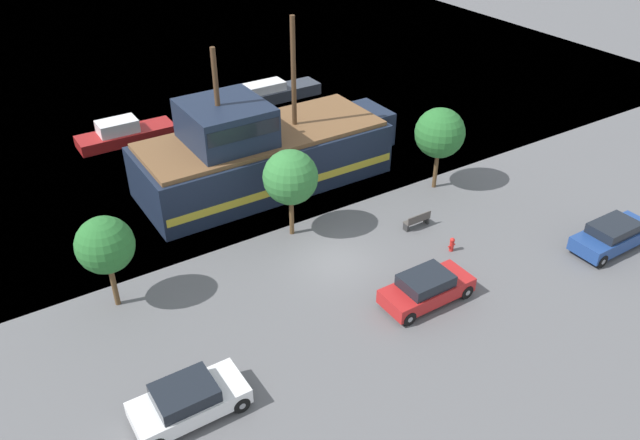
{
  "coord_description": "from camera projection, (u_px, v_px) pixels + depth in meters",
  "views": [
    {
      "loc": [
        -13.89,
        -20.53,
        18.32
      ],
      "look_at": [
        0.45,
        2.0,
        1.2
      ],
      "focal_mm": 35.0,
      "sensor_mm": 36.0,
      "label": 1
    }
  ],
  "objects": [
    {
      "name": "ground_plane",
      "position": [
        334.0,
        261.0,
        30.74
      ],
      "size": [
        160.0,
        160.0,
        0.0
      ],
      "primitive_type": "plane",
      "color": "#5B5B5E"
    },
    {
      "name": "water_surface",
      "position": [
        90.0,
        40.0,
        62.0
      ],
      "size": [
        80.0,
        80.0,
        0.0
      ],
      "primitive_type": "plane",
      "color": "slate",
      "rests_on": "ground"
    },
    {
      "name": "pirate_ship",
      "position": [
        261.0,
        152.0,
        36.31
      ],
      "size": [
        15.86,
        5.86,
        9.58
      ],
      "color": "#192338",
      "rests_on": "water_surface"
    },
    {
      "name": "moored_boat_dockside",
      "position": [
        124.0,
        133.0,
        41.98
      ],
      "size": [
        6.43,
        2.07,
        1.6
      ],
      "color": "maroon",
      "rests_on": "water_surface"
    },
    {
      "name": "moored_boat_outer",
      "position": [
        270.0,
        93.0,
        48.14
      ],
      "size": [
        7.97,
        1.96,
        1.52
      ],
      "color": "#2D333D",
      "rests_on": "water_surface"
    },
    {
      "name": "parked_car_curb_front",
      "position": [
        427.0,
        288.0,
        27.82
      ],
      "size": [
        4.3,
        1.86,
        1.48
      ],
      "color": "#B21E1E",
      "rests_on": "ground_plane"
    },
    {
      "name": "parked_car_curb_mid",
      "position": [
        188.0,
        400.0,
        22.47
      ],
      "size": [
        4.17,
        2.0,
        1.41
      ],
      "color": "white",
      "rests_on": "ground_plane"
    },
    {
      "name": "parked_car_curb_rear",
      "position": [
        613.0,
        235.0,
        31.38
      ],
      "size": [
        4.68,
        1.84,
        1.48
      ],
      "color": "navy",
      "rests_on": "ground_plane"
    },
    {
      "name": "fire_hydrant",
      "position": [
        452.0,
        244.0,
        31.31
      ],
      "size": [
        0.42,
        0.25,
        0.76
      ],
      "color": "red",
      "rests_on": "ground_plane"
    },
    {
      "name": "bench_promenade_east",
      "position": [
        417.0,
        220.0,
        33.12
      ],
      "size": [
        1.53,
        0.45,
        0.85
      ],
      "color": "#4C4742",
      "rests_on": "ground_plane"
    },
    {
      "name": "tree_row_east",
      "position": [
        105.0,
        245.0,
        26.33
      ],
      "size": [
        2.5,
        2.5,
        4.47
      ],
      "color": "brown",
      "rests_on": "ground_plane"
    },
    {
      "name": "tree_row_mideast",
      "position": [
        290.0,
        177.0,
        31.05
      ],
      "size": [
        2.8,
        2.8,
        4.76
      ],
      "color": "brown",
      "rests_on": "ground_plane"
    },
    {
      "name": "tree_row_midwest",
      "position": [
        440.0,
        133.0,
        35.17
      ],
      "size": [
        2.86,
        2.86,
        4.91
      ],
      "color": "brown",
      "rests_on": "ground_plane"
    }
  ]
}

